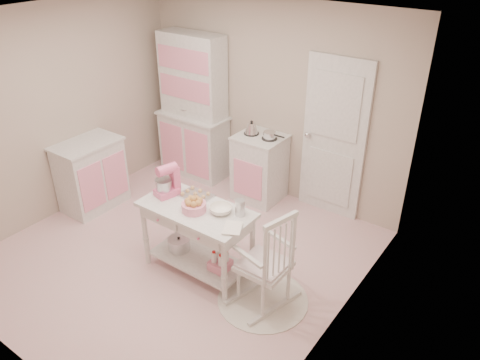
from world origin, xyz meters
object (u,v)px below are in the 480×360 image
hutch (192,107)px  base_cabinet (91,175)px  work_table (198,240)px  stand_mixer (166,181)px  stove (260,167)px  rocking_chair (264,257)px  bread_basket (194,207)px

hutch → base_cabinet: size_ratio=2.26×
hutch → work_table: (1.53, -1.73, -0.64)m
base_cabinet → stand_mixer: (1.58, -0.19, 0.51)m
stove → rocking_chair: rocking_chair is taller
hutch → rocking_chair: (2.36, -1.72, -0.49)m
stove → work_table: (0.33, -1.68, -0.06)m
hutch → work_table: hutch is taller
stove → bread_basket: 1.80m
rocking_chair → work_table: 0.85m
rocking_chair → hutch: bearing=158.3°
base_cabinet → rocking_chair: bearing=-4.1°
base_cabinet → rocking_chair: rocking_chair is taller
base_cabinet → stand_mixer: stand_mixer is taller
stove → bread_basket: (0.35, -1.73, 0.39)m
bread_basket → work_table: bearing=111.8°
stove → stand_mixer: 1.73m
hutch → stand_mixer: size_ratio=6.12×
stove → base_cabinet: (-1.67, -1.46, 0.00)m
rocking_chair → stand_mixer: (-1.25, 0.01, 0.42)m
stove → work_table: 1.71m
rocking_chair → stand_mixer: 1.32m
hutch → stove: size_ratio=2.26×
base_cabinet → bread_basket: base_cabinet is taller
stand_mixer → base_cabinet: bearing=-171.3°
rocking_chair → work_table: bearing=-165.0°
base_cabinet → stove: bearing=41.2°
base_cabinet → work_table: (2.00, -0.21, -0.06)m
rocking_chair → work_table: rocking_chair is taller
stove → stand_mixer: (-0.09, -1.66, 0.51)m
bread_basket → base_cabinet: bearing=172.6°
work_table → stand_mixer: stand_mixer is taller
rocking_chair → base_cabinet: bearing=-169.8°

